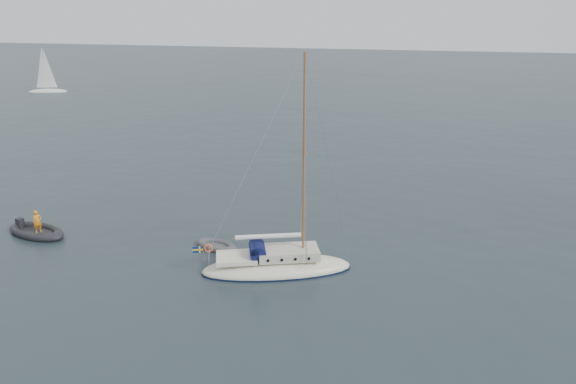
# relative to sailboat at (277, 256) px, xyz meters

# --- Properties ---
(ground) EXTENTS (300.00, 300.00, 0.00)m
(ground) POSITION_rel_sailboat_xyz_m (-0.78, 2.41, -0.89)
(ground) COLOR black
(ground) RESTS_ON ground
(sailboat) EXTENTS (8.26, 2.48, 11.75)m
(sailboat) POSITION_rel_sailboat_xyz_m (0.00, 0.00, 0.00)
(sailboat) COLOR #F1EDCD
(sailboat) RESTS_ON ground
(dinghy) EXTENTS (2.75, 1.24, 0.39)m
(dinghy) POSITION_rel_sailboat_xyz_m (-4.10, 1.93, -0.72)
(dinghy) COLOR #4D4D52
(dinghy) RESTS_ON ground
(rib) EXTENTS (4.20, 1.91, 1.62)m
(rib) POSITION_rel_sailboat_xyz_m (-15.47, 1.18, -0.64)
(rib) COLOR black
(rib) RESTS_ON ground
(distant_yacht_a) EXTENTS (5.99, 3.20, 7.94)m
(distant_yacht_a) POSITION_rel_sailboat_xyz_m (-51.72, 51.96, 2.50)
(distant_yacht_a) COLOR silver
(distant_yacht_a) RESTS_ON ground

